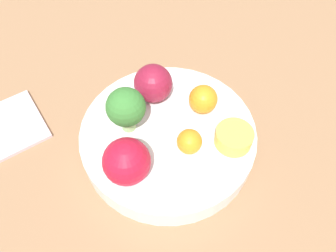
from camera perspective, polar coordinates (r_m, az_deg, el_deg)
The scene contains 9 objects.
ground_plane at distance 0.52m, azimuth 0.00°, elevation -4.38°, with size 6.00×6.00×0.00m, color gray.
table_surface at distance 0.51m, azimuth 0.00°, elevation -3.81°, with size 1.20×1.20×0.02m.
bowl at distance 0.49m, azimuth 0.00°, elevation -2.00°, with size 0.25×0.25×0.04m.
broccoli at distance 0.44m, azimuth -7.34°, elevation 3.12°, with size 0.05×0.05×0.07m.
apple_red at distance 0.49m, azimuth -2.61°, elevation 7.43°, with size 0.06×0.06×0.06m.
apple_green at distance 0.41m, azimuth -7.21°, elevation -6.16°, with size 0.06×0.06×0.06m.
orange_front at distance 0.48m, azimuth 6.14°, elevation 4.66°, with size 0.04×0.04×0.04m.
orange_back at distance 0.44m, azimuth 3.74°, elevation -2.72°, with size 0.03×0.03×0.03m.
small_cup at distance 0.46m, azimuth 11.40°, elevation -1.97°, with size 0.05×0.05×0.02m.
Camera 1 is at (0.24, -0.12, 0.45)m, focal length 35.00 mm.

